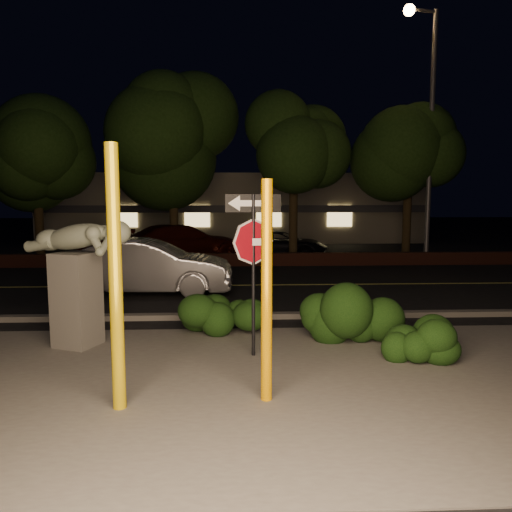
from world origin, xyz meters
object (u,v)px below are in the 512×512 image
Objects in this scene: signpost at (253,242)px; parked_car_darkred at (183,242)px; parked_car_red at (119,242)px; silver_sedan at (148,267)px; streetlight at (427,115)px; yellow_pole_left at (116,280)px; sculpture at (77,269)px; parked_car_dark at (281,244)px; yellow_pole_right at (267,293)px.

signpost is 0.52× the size of parked_car_darkred.
silver_sedan is at bearing -136.76° from parked_car_red.
signpost is 14.03m from streetlight.
yellow_pole_left is 16.69m from streetlight.
signpost is at bearing 164.75° from parked_car_darkred.
parked_car_darkred is (0.65, 12.29, -0.65)m from sculpture.
parked_car_darkred is (-2.46, 13.00, -1.19)m from signpost.
parked_car_red is 0.96× the size of parked_car_dark.
parked_car_darkred reaches higher than parked_car_red.
signpost is 13.99m from parked_car_dark.
parked_car_darkred is (2.94, -1.22, 0.08)m from parked_car_red.
signpost is 13.28m from parked_car_darkred.
streetlight is (9.04, 13.40, 4.18)m from yellow_pole_left.
signpost reaches higher than silver_sedan.
parked_car_red is at bearing 152.78° from streetlight.
yellow_pole_left reaches higher than parked_car_darkred.
signpost is at bearing -173.47° from parked_car_dark.
sculpture is (-3.11, 0.71, -0.54)m from signpost.
streetlight is 12.60m from silver_sedan.
parked_car_dark is at bearing -105.28° from parked_car_darkred.
yellow_pole_right is 0.56× the size of parked_car_darkred.
yellow_pole_right is 15.10m from parked_car_darkred.
parked_car_darkred is at bearing 99.74° from yellow_pole_right.
streetlight is at bearing -125.53° from parked_car_darkred.
parked_car_red is at bearing 102.65° from signpost.
yellow_pole_left is at bearing -171.30° from silver_sedan.
signpost is at bearing 92.92° from yellow_pole_right.
silver_sedan is (0.42, 4.82, -0.65)m from sculpture.
yellow_pole_left is 2.73m from signpost.
parked_car_dark is (4.92, 13.09, -0.84)m from sculpture.
signpost is 0.66× the size of parked_car_dark.
parked_car_red is at bearing 100.65° from parked_car_dark.
yellow_pole_right reaches higher than parked_car_dark.
parked_car_darkred is at bearing 109.35° from sculpture.
parked_car_dark is at bearing 91.81° from sculpture.
streetlight is at bearing 68.22° from sculpture.
yellow_pole_left is 1.14× the size of yellow_pole_right.
parked_car_dark is at bearing 141.35° from streetlight.
yellow_pole_left is 1.22× the size of signpost.
signpost is 15.27m from parked_car_red.
sculpture reaches higher than silver_sedan.
streetlight reaches higher than parked_car_red.
silver_sedan is (-0.90, 7.56, -0.91)m from yellow_pole_left.
yellow_pole_left is at bearing -178.83° from parked_car_dark.
streetlight is (7.24, 11.36, 3.91)m from signpost.
yellow_pole_left is at bearing -42.01° from sculpture.
streetlight is at bearing -100.20° from parked_car_dark.
yellow_pole_left is 1.46× the size of sculpture.
streetlight is 11.08m from parked_car_darkred.
parked_car_red is (-5.49, 16.09, -0.78)m from yellow_pole_right.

